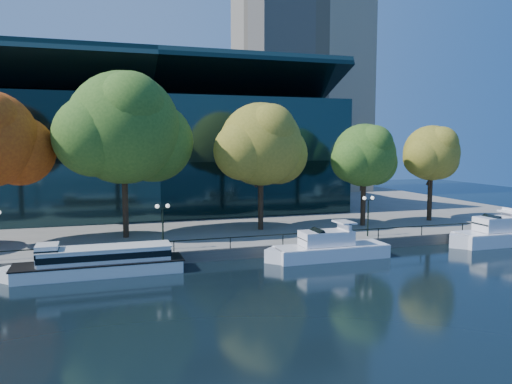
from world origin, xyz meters
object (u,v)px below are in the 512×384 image
object	(u,v)px
tree_4	(366,157)
lamp_1	(163,216)
tree_2	(126,130)
cruiser_far	(498,234)
tree_3	(263,146)
lamp_2	(368,207)
cruiser_near	(327,248)
tour_boat	(96,261)
tree_5	(433,154)

from	to	relation	value
tree_4	lamp_1	xyz separation A→B (m)	(-23.29, -5.87, -4.78)
tree_2	tree_4	bearing A→B (deg)	-1.96
tree_2	lamp_1	world-z (taller)	tree_2
cruiser_far	tree_3	xyz separation A→B (m)	(-21.67, 10.43, 8.80)
tree_3	tree_4	size ratio (longest dim) A/B	1.19
lamp_1	lamp_2	xyz separation A→B (m)	(20.30, 0.00, 0.00)
cruiser_near	cruiser_far	bearing A→B (deg)	0.76
tree_2	tree_3	bearing A→B (deg)	0.64
tree_2	tree_4	size ratio (longest dim) A/B	1.42
tour_boat	lamp_1	xyz separation A→B (m)	(5.66, 3.12, 2.85)
cruiser_near	tour_boat	bearing A→B (deg)	178.09
tree_5	lamp_2	distance (m)	15.05
tour_boat	cruiser_far	size ratio (longest dim) A/B	1.25
tree_5	lamp_1	distance (m)	33.87
lamp_1	lamp_2	distance (m)	20.30
cruiser_far	tree_4	bearing A→B (deg)	136.48
tree_4	lamp_1	bearing A→B (deg)	-165.86
cruiser_far	lamp_2	xyz separation A→B (m)	(-12.88, 3.53, 2.82)
cruiser_far	tree_2	bearing A→B (deg)	163.95
cruiser_far	tree_2	world-z (taller)	tree_2
tree_3	tree_4	distance (m)	11.89
tree_2	lamp_2	world-z (taller)	tree_2
tree_5	lamp_2	size ratio (longest dim) A/B	2.82
tree_3	tree_5	distance (m)	21.33
cruiser_near	tree_3	xyz separation A→B (m)	(-2.46, 10.68, 8.93)
tour_boat	lamp_1	bearing A→B (deg)	28.88
cruiser_near	tree_2	bearing A→B (deg)	147.47
cruiser_far	tree_3	bearing A→B (deg)	154.30
cruiser_near	tree_4	distance (m)	15.48
lamp_1	cruiser_far	bearing A→B (deg)	-6.07
cruiser_near	lamp_1	xyz separation A→B (m)	(-13.97, 3.78, 2.95)
tour_boat	tree_3	size ratio (longest dim) A/B	1.04
tour_boat	lamp_2	bearing A→B (deg)	6.86
lamp_1	tree_3	bearing A→B (deg)	30.96
cruiser_far	tree_5	distance (m)	12.88
cruiser_near	tree_2	distance (m)	22.21
tree_2	tree_3	distance (m)	14.13
cruiser_far	tree_3	distance (m)	25.61
tour_boat	lamp_2	size ratio (longest dim) A/B	3.48
tree_2	tree_5	bearing A→B (deg)	-0.01
lamp_2	tree_3	bearing A→B (deg)	141.86
tree_2	tree_5	world-z (taller)	tree_2
cruiser_near	lamp_2	xyz separation A→B (m)	(6.33, 3.78, 2.95)
tree_2	lamp_2	size ratio (longest dim) A/B	4.02
cruiser_near	tree_5	world-z (taller)	tree_5
lamp_1	tree_5	bearing A→B (deg)	11.61
lamp_1	tree_2	bearing A→B (deg)	110.62
lamp_1	tree_4	bearing A→B (deg)	14.14
cruiser_far	tree_5	bearing A→B (deg)	92.02
lamp_1	lamp_2	bearing A→B (deg)	0.00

